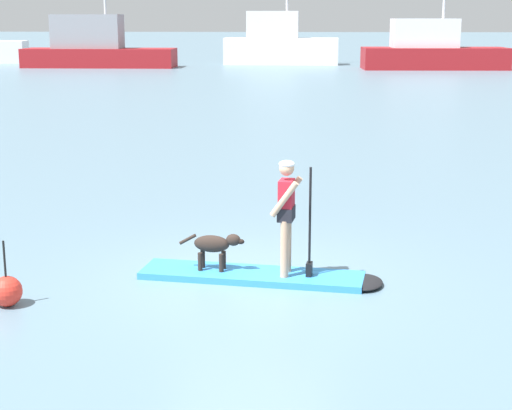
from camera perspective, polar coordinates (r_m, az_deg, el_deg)
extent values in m
plane|color=slate|center=(12.23, -0.30, -5.17)|extent=(400.00, 400.00, 0.00)
cube|color=#338CD8|center=(12.22, -0.30, -4.95)|extent=(3.42, 1.24, 0.10)
ellipsoid|color=black|center=(12.01, 7.56, -5.39)|extent=(0.66, 0.83, 0.10)
cylinder|color=tan|center=(12.11, 2.22, -2.77)|extent=(0.12, 0.12, 0.85)
cylinder|color=tan|center=(11.87, 2.02, -3.11)|extent=(0.12, 0.12, 0.85)
cube|color=black|center=(11.86, 2.14, -0.59)|extent=(0.27, 0.39, 0.20)
cube|color=#B21E2D|center=(11.81, 2.15, 0.40)|extent=(0.24, 0.36, 0.58)
sphere|color=tan|center=(11.72, 2.17, 2.59)|extent=(0.22, 0.22, 0.22)
ellipsoid|color=white|center=(11.71, 2.17, 2.88)|extent=(0.23, 0.23, 0.11)
cylinder|color=tan|center=(11.99, 2.30, 0.80)|extent=(0.43, 0.15, 0.54)
cylinder|color=tan|center=(11.62, 2.00, 0.41)|extent=(0.43, 0.15, 0.54)
cylinder|color=black|center=(11.84, 3.81, -1.21)|extent=(0.04, 0.04, 1.63)
cube|color=black|center=(12.03, 3.75, -4.51)|extent=(0.10, 0.19, 0.20)
ellipsoid|color=#2D231E|center=(12.22, -3.13, -2.73)|extent=(0.57, 0.29, 0.26)
ellipsoid|color=#2D231E|center=(12.12, -1.61, -2.47)|extent=(0.24, 0.19, 0.18)
ellipsoid|color=black|center=(12.10, -1.10, -2.58)|extent=(0.13, 0.10, 0.08)
cylinder|color=#2D231E|center=(12.30, -4.81, -2.41)|extent=(0.27, 0.09, 0.18)
cylinder|color=#2D231E|center=(12.33, -2.28, -3.88)|extent=(0.07, 0.07, 0.28)
cylinder|color=#2D231E|center=(12.19, -2.45, -4.08)|extent=(0.07, 0.07, 0.28)
cylinder|color=#2D231E|center=(12.41, -3.76, -3.78)|extent=(0.07, 0.07, 0.28)
cylinder|color=#2D231E|center=(12.27, -3.94, -3.99)|extent=(0.07, 0.07, 0.28)
cube|color=maroon|center=(64.92, -10.91, 10.11)|extent=(11.67, 3.41, 1.44)
cube|color=gray|center=(65.08, -11.74, 11.85)|extent=(5.26, 2.52, 2.56)
cylinder|color=silver|center=(65.08, -11.74, 11.77)|extent=(4.07, 0.19, 0.14)
cube|color=white|center=(67.39, 1.77, 10.73)|extent=(9.26, 2.49, 2.14)
cube|color=silver|center=(67.37, 1.18, 12.56)|extent=(4.18, 1.84, 2.13)
cylinder|color=silver|center=(67.37, 1.18, 12.67)|extent=(3.24, 0.17, 0.14)
cube|color=maroon|center=(62.92, 12.39, 10.02)|extent=(10.76, 4.00, 1.59)
cube|color=silver|center=(62.74, 11.74, 11.73)|extent=(4.89, 2.86, 2.10)
cylinder|color=silver|center=(62.74, 11.75, 11.87)|extent=(3.72, 0.30, 0.14)
sphere|color=red|center=(11.54, -17.09, -5.81)|extent=(0.42, 0.42, 0.42)
cylinder|color=black|center=(11.41, -17.24, -3.63)|extent=(0.03, 0.03, 0.50)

